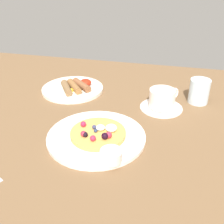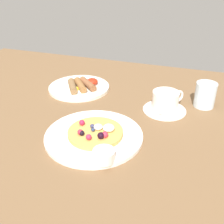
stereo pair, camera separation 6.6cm
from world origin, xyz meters
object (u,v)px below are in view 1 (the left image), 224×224
object	(u,v)px
coffee_saucer	(161,107)
coffee_cup	(162,98)
pancake_plate	(96,137)
syrup_ramekin	(111,155)
breakfast_plate	(73,89)
water_glass	(199,91)

from	to	relation	value
coffee_saucer	coffee_cup	xyz separation A→B (cm)	(0.10, 0.11, 3.50)
pancake_plate	coffee_cup	xyz separation A→B (cm)	(16.43, 22.27, 3.32)
syrup_ramekin	breakfast_plate	size ratio (longest dim) A/B	0.23
coffee_cup	breakfast_plate	bearing A→B (deg)	169.54
pancake_plate	water_glass	xyz separation A→B (cm)	(28.47, 29.71, 3.69)
coffee_saucer	coffee_cup	world-z (taller)	coffee_cup
coffee_cup	coffee_saucer	bearing A→B (deg)	-133.10
coffee_saucer	water_glass	distance (cm)	14.82
syrup_ramekin	water_glass	xyz separation A→B (cm)	(21.86, 39.34, 1.65)
pancake_plate	coffee_saucer	world-z (taller)	pancake_plate
breakfast_plate	coffee_cup	world-z (taller)	coffee_cup
coffee_saucer	water_glass	size ratio (longest dim) A/B	1.68
pancake_plate	breakfast_plate	size ratio (longest dim) A/B	1.19
pancake_plate	coffee_saucer	xyz separation A→B (cm)	(16.33, 22.15, -0.18)
breakfast_plate	coffee_saucer	distance (cm)	34.86
pancake_plate	syrup_ramekin	world-z (taller)	syrup_ramekin
syrup_ramekin	coffee_saucer	world-z (taller)	syrup_ramekin
coffee_cup	water_glass	world-z (taller)	water_glass
syrup_ramekin	breakfast_plate	distance (cm)	45.47
coffee_saucer	syrup_ramekin	bearing A→B (deg)	-107.00
pancake_plate	syrup_ramekin	bearing A→B (deg)	-55.48
breakfast_plate	water_glass	xyz separation A→B (cm)	(46.40, 1.11, 3.63)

